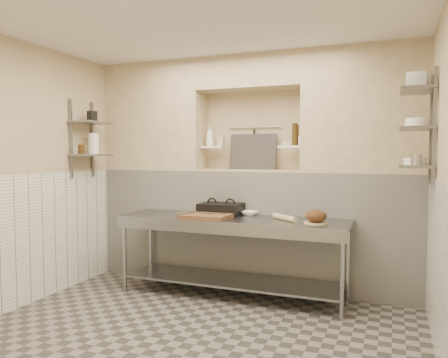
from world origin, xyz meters
The scene contains 47 objects.
floor centered at (0.00, 0.00, -0.05)m, with size 4.00×3.90×0.10m, color #69635D.
ceiling centered at (0.00, 0.00, 2.85)m, with size 4.00×3.90×0.10m, color silver.
wall_left centered at (-2.05, 0.00, 1.40)m, with size 0.10×3.90×2.80m, color #C9B286.
wall_back centered at (0.00, 2.00, 1.40)m, with size 4.00×0.10×2.80m, color #C9B286.
backwall_lower centered at (0.00, 1.75, 0.70)m, with size 4.00×0.40×1.40m, color white.
alcove_sill centered at (0.00, 1.75, 1.41)m, with size 1.30×0.40×0.02m, color #C9B286.
backwall_pillar_left centered at (-1.33, 1.75, 2.10)m, with size 1.35×0.40×1.40m, color #C9B286.
backwall_pillar_right centered at (1.33, 1.75, 2.10)m, with size 1.35×0.40×1.40m, color #C9B286.
backwall_header centered at (0.00, 1.75, 2.60)m, with size 1.30×0.40×0.40m, color #C9B286.
wainscot_left centered at (-1.99, 0.00, 0.70)m, with size 0.02×3.90×1.40m, color white.
wainscot_right centered at (1.99, 0.00, 0.70)m, with size 0.02×3.90×1.40m, color white.
alcove_shelf_left centered at (-0.50, 1.75, 1.70)m, with size 0.28×0.16×0.03m, color white.
alcove_shelf_right centered at (0.50, 1.75, 1.70)m, with size 0.28×0.16×0.03m, color white.
utensil_rail centered at (0.00, 1.92, 1.95)m, with size 0.02×0.02×0.70m, color gray.
hanging_steel centered at (0.00, 1.90, 1.78)m, with size 0.02×0.02×0.30m, color black.
splash_panel centered at (0.00, 1.85, 1.64)m, with size 0.60×0.02×0.45m, color #383330.
shelf_rail_left_a centered at (-1.98, 1.25, 1.80)m, with size 0.03×0.03×0.95m, color slate.
shelf_rail_left_b centered at (-1.98, 0.85, 1.80)m, with size 0.03×0.03×0.95m, color slate.
wall_shelf_left_lower centered at (-1.84, 1.05, 1.60)m, with size 0.30×0.50×0.03m, color slate.
wall_shelf_left_upper centered at (-1.84, 1.05, 2.00)m, with size 0.30×0.50×0.03m, color slate.
shelf_rail_right_a centered at (1.98, 1.25, 1.85)m, with size 0.03×0.03×1.05m, color slate.
shelf_rail_right_b centered at (1.98, 0.85, 1.85)m, with size 0.03×0.03×1.05m, color slate.
wall_shelf_right_lower centered at (1.84, 1.05, 1.50)m, with size 0.30×0.50×0.03m, color slate.
wall_shelf_right_mid centered at (1.84, 1.05, 1.85)m, with size 0.30×0.50×0.03m, color slate.
wall_shelf_right_upper centered at (1.84, 1.05, 2.20)m, with size 0.30×0.50×0.03m, color slate.
prep_table centered at (-0.04, 1.18, 0.64)m, with size 2.60×0.70×0.90m.
panini_press centered at (-0.24, 1.36, 0.97)m, with size 0.49×0.36×0.13m.
cutting_board centered at (-0.28, 1.02, 0.92)m, with size 0.52×0.37×0.05m, color brown.
knife_blade centered at (-0.20, 1.07, 0.95)m, with size 0.29×0.03×0.01m, color gray.
tongs centered at (-0.51, 0.97, 0.96)m, with size 0.02×0.02×0.26m, color gray.
mixing_bowl centered at (0.09, 1.44, 0.92)m, with size 0.20×0.20×0.05m, color white.
rolling_pin centered at (0.56, 1.20, 0.93)m, with size 0.06×0.06×0.39m, color tan.
bread_board centered at (0.92, 1.11, 0.91)m, with size 0.25×0.25×0.01m, color tan.
bread_loaf centered at (0.92, 1.11, 0.98)m, with size 0.22×0.22×0.13m, color #4C2D19.
bottle_soap centered at (-0.55, 1.76, 1.84)m, with size 0.10×0.10×0.25m, color white.
jar_alcove centered at (-0.39, 1.75, 1.77)m, with size 0.08×0.08×0.12m, color #C9B286.
bowl_alcove centered at (0.47, 1.73, 1.73)m, with size 0.13×0.13×0.04m, color white.
condiment_a centered at (0.56, 1.78, 1.83)m, with size 0.07×0.07×0.24m, color #34220B.
condiment_b centered at (0.55, 1.75, 1.84)m, with size 0.07×0.07×0.26m, color #34220B.
condiment_c centered at (0.63, 1.74, 1.77)m, with size 0.07×0.07×0.11m, color white.
jug_left centered at (-1.84, 1.10, 1.74)m, with size 0.13×0.13×0.26m, color white.
jar_left centered at (-1.84, 0.87, 1.67)m, with size 0.08×0.08×0.11m, color #34220B.
box_left_upper centered at (-1.84, 1.08, 2.08)m, with size 0.09×0.09×0.13m, color black.
bowl_right centered at (1.84, 1.19, 1.54)m, with size 0.21×0.21×0.06m, color white.
canister_right centered at (1.84, 0.89, 1.56)m, with size 0.10×0.10×0.10m, color gray.
bowl_right_mid centered at (1.84, 0.99, 1.90)m, with size 0.21×0.21×0.08m, color white.
basket_right centered at (1.84, 0.98, 2.28)m, with size 0.17×0.21×0.13m, color gray.
Camera 1 is at (1.66, -3.38, 1.62)m, focal length 35.00 mm.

